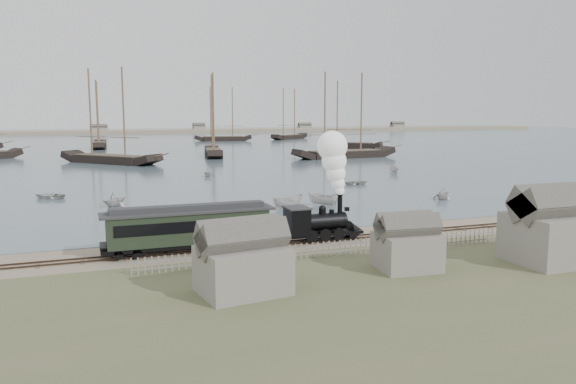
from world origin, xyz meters
name	(u,v)px	position (x,y,z in m)	size (l,w,h in m)	color
ground	(313,236)	(0.00, 0.00, 0.00)	(600.00, 600.00, 0.00)	gray
harbor_water	(135,141)	(0.00, 170.00, 0.03)	(600.00, 336.00, 0.06)	#4A5D69
rail_track	(322,240)	(0.00, -2.00, 0.04)	(120.00, 1.80, 0.16)	#39281F
picket_fence_west	(267,263)	(-6.50, -7.00, 0.00)	(19.00, 0.10, 1.20)	gray
picket_fence_east	(486,243)	(12.50, -7.50, 0.00)	(15.00, 0.10, 1.20)	gray
shed_left	(243,293)	(-10.00, -13.00, 0.00)	(5.00, 4.00, 4.10)	gray
shed_mid	(406,269)	(2.00, -12.00, 0.00)	(4.00, 3.50, 3.60)	gray
shed_right	(552,262)	(13.00, -14.00, 0.00)	(6.00, 5.00, 5.10)	gray
far_spit	(120,133)	(0.00, 250.00, 0.00)	(500.00, 20.00, 1.80)	tan
locomotive	(332,192)	(0.95, -2.00, 4.11)	(7.14, 2.67, 8.90)	black
passenger_coach	(189,226)	(-11.17, -2.00, 2.04)	(13.24, 2.55, 3.21)	black
beached_dinghy	(250,237)	(-5.80, -0.14, 0.35)	(3.33, 2.38, 0.69)	beige
rowboat_1	(114,199)	(-15.46, 21.86, 0.89)	(3.17, 2.73, 1.67)	beige
rowboat_2	(323,199)	(7.18, 14.11, 0.80)	(3.81, 1.43, 1.47)	beige
rowboat_3	(357,182)	(19.54, 29.55, 0.42)	(3.51, 2.51, 0.73)	beige
rowboat_4	(443,193)	(23.01, 13.21, 0.80)	(2.82, 2.43, 1.48)	beige
rowboat_5	(393,169)	(33.02, 41.71, 0.72)	(3.40, 1.28, 1.31)	beige
rowboat_6	(49,195)	(-22.74, 30.87, 0.46)	(3.85, 2.75, 0.80)	beige
rowboat_7	(208,173)	(0.95, 47.66, 0.74)	(2.60, 2.24, 1.37)	beige
rowboat_8	(288,202)	(2.74, 13.66, 0.80)	(3.83, 1.44, 1.48)	beige
schooner_2	(108,115)	(-13.05, 79.06, 10.06)	(24.95, 5.76, 20.00)	black
schooner_3	(213,115)	(11.37, 89.34, 10.06)	(18.16, 4.19, 20.00)	black
schooner_4	(345,115)	(39.59, 74.84, 10.06)	(25.90, 5.98, 20.00)	black
schooner_5	(350,114)	(56.19, 105.41, 10.06)	(19.02, 4.39, 20.00)	black
schooner_7	(98,114)	(-13.65, 131.85, 10.06)	(18.86, 4.35, 20.00)	black
schooner_8	(223,114)	(30.91, 159.54, 10.06)	(20.98, 4.84, 20.00)	black
schooner_9	(290,114)	(58.97, 164.18, 10.06)	(19.61, 4.52, 20.00)	black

